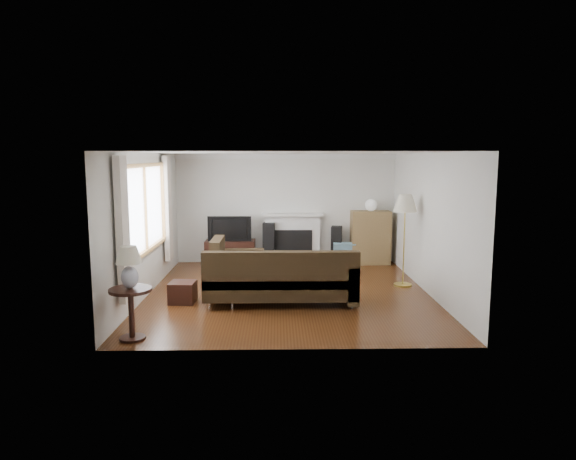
{
  "coord_description": "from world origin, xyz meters",
  "views": [
    {
      "loc": [
        -0.2,
        -9.0,
        2.43
      ],
      "look_at": [
        0.0,
        0.3,
        1.1
      ],
      "focal_mm": 32.0,
      "sensor_mm": 36.0,
      "label": 1
    }
  ],
  "objects_px": {
    "bookshelf": "(370,237)",
    "sectional_sofa": "(281,277)",
    "tv_stand": "(230,252)",
    "coffee_table": "(288,270)",
    "floor_lamp": "(404,241)",
    "side_table": "(131,314)"
  },
  "relations": [
    {
      "from": "coffee_table",
      "to": "floor_lamp",
      "type": "height_order",
      "value": "floor_lamp"
    },
    {
      "from": "sectional_sofa",
      "to": "side_table",
      "type": "bearing_deg",
      "value": -139.59
    },
    {
      "from": "sectional_sofa",
      "to": "side_table",
      "type": "relative_size",
      "value": 3.88
    },
    {
      "from": "sectional_sofa",
      "to": "floor_lamp",
      "type": "xyz_separation_m",
      "value": [
        2.33,
        1.1,
        0.43
      ]
    },
    {
      "from": "tv_stand",
      "to": "bookshelf",
      "type": "relative_size",
      "value": 0.92
    },
    {
      "from": "sectional_sofa",
      "to": "floor_lamp",
      "type": "distance_m",
      "value": 2.61
    },
    {
      "from": "tv_stand",
      "to": "sectional_sofa",
      "type": "distance_m",
      "value": 3.29
    },
    {
      "from": "tv_stand",
      "to": "coffee_table",
      "type": "distance_m",
      "value": 2.06
    },
    {
      "from": "tv_stand",
      "to": "floor_lamp",
      "type": "bearing_deg",
      "value": -30.05
    },
    {
      "from": "coffee_table",
      "to": "floor_lamp",
      "type": "xyz_separation_m",
      "value": [
        2.17,
        -0.38,
        0.63
      ]
    },
    {
      "from": "side_table",
      "to": "bookshelf",
      "type": "bearing_deg",
      "value": 49.93
    },
    {
      "from": "tv_stand",
      "to": "coffee_table",
      "type": "relative_size",
      "value": 0.93
    },
    {
      "from": "tv_stand",
      "to": "floor_lamp",
      "type": "relative_size",
      "value": 0.64
    },
    {
      "from": "tv_stand",
      "to": "side_table",
      "type": "height_order",
      "value": "side_table"
    },
    {
      "from": "tv_stand",
      "to": "side_table",
      "type": "bearing_deg",
      "value": -100.46
    },
    {
      "from": "bookshelf",
      "to": "sectional_sofa",
      "type": "bearing_deg",
      "value": -123.39
    },
    {
      "from": "tv_stand",
      "to": "sectional_sofa",
      "type": "bearing_deg",
      "value": -70.05
    },
    {
      "from": "coffee_table",
      "to": "bookshelf",
      "type": "bearing_deg",
      "value": 57.15
    },
    {
      "from": "sectional_sofa",
      "to": "side_table",
      "type": "height_order",
      "value": "sectional_sofa"
    },
    {
      "from": "floor_lamp",
      "to": "tv_stand",
      "type": "bearing_deg",
      "value": 149.95
    },
    {
      "from": "tv_stand",
      "to": "coffee_table",
      "type": "xyz_separation_m",
      "value": [
        1.28,
        -1.62,
        -0.04
      ]
    },
    {
      "from": "bookshelf",
      "to": "coffee_table",
      "type": "height_order",
      "value": "bookshelf"
    }
  ]
}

